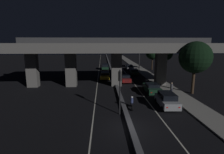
# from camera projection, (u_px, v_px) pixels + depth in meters

# --- Properties ---
(ground_plane) EXTENTS (200.00, 200.00, 0.00)m
(ground_plane) POSITION_uv_depth(u_px,v_px,m) (130.00, 128.00, 15.31)
(ground_plane) COLOR black
(lane_line_left_inner) EXTENTS (0.12, 126.00, 0.00)m
(lane_line_left_inner) POSITION_uv_depth(u_px,v_px,m) (99.00, 69.00, 49.43)
(lane_line_left_inner) COLOR beige
(lane_line_left_inner) RESTS_ON ground_plane
(lane_line_right_inner) EXTENTS (0.12, 126.00, 0.00)m
(lane_line_right_inner) POSITION_uv_depth(u_px,v_px,m) (123.00, 69.00, 49.79)
(lane_line_right_inner) COLOR beige
(lane_line_right_inner) RESTS_ON ground_plane
(median_divider) EXTENTS (0.50, 126.00, 0.31)m
(median_divider) POSITION_uv_depth(u_px,v_px,m) (111.00, 69.00, 49.58)
(median_divider) COLOR #4C4C51
(median_divider) RESTS_ON ground_plane
(sidewalk_right) EXTENTS (2.92, 126.00, 0.14)m
(sidewalk_right) POSITION_uv_depth(u_px,v_px,m) (146.00, 73.00, 43.18)
(sidewalk_right) COLOR gray
(sidewalk_right) RESTS_ON ground_plane
(elevated_overpass) EXTENTS (32.60, 10.08, 8.22)m
(elevated_overpass) POSITION_uv_depth(u_px,v_px,m) (114.00, 50.00, 29.47)
(elevated_overpass) COLOR #5B5956
(elevated_overpass) RESTS_ON ground_plane
(traffic_light_left_of_median) EXTENTS (0.30, 0.49, 4.72)m
(traffic_light_left_of_median) POSITION_uv_depth(u_px,v_px,m) (120.00, 84.00, 17.78)
(traffic_light_left_of_median) COLOR black
(traffic_light_left_of_median) RESTS_ON ground_plane
(street_lamp) EXTENTS (2.52, 0.32, 7.02)m
(street_lamp) POSITION_uv_depth(u_px,v_px,m) (138.00, 55.00, 46.27)
(street_lamp) COLOR #2D2D30
(street_lamp) RESTS_ON ground_plane
(car_silver_lead) EXTENTS (2.14, 4.30, 1.68)m
(car_silver_lead) POSITION_uv_depth(u_px,v_px,m) (167.00, 100.00, 20.26)
(car_silver_lead) COLOR gray
(car_silver_lead) RESTS_ON ground_plane
(car_dark_green_second) EXTENTS (2.08, 4.44, 1.53)m
(car_dark_green_second) POSITION_uv_depth(u_px,v_px,m) (152.00, 88.00, 25.77)
(car_dark_green_second) COLOR black
(car_dark_green_second) RESTS_ON ground_plane
(car_dark_red_third) EXTENTS (1.86, 4.10, 1.41)m
(car_dark_red_third) POSITION_uv_depth(u_px,v_px,m) (126.00, 78.00, 33.16)
(car_dark_red_third) COLOR #591414
(car_dark_red_third) RESTS_ON ground_plane
(car_dark_green_fourth) EXTENTS (2.03, 4.41, 1.44)m
(car_dark_green_fourth) POSITION_uv_depth(u_px,v_px,m) (134.00, 72.00, 40.74)
(car_dark_green_fourth) COLOR black
(car_dark_green_fourth) RESTS_ON ground_plane
(car_silver_fifth) EXTENTS (1.97, 4.57, 1.45)m
(car_silver_fifth) POSITION_uv_depth(u_px,v_px,m) (129.00, 67.00, 48.46)
(car_silver_fifth) COLOR gray
(car_silver_fifth) RESTS_ON ground_plane
(car_taxi_yellow_lead_oncoming) EXTENTS (2.19, 4.63, 1.49)m
(car_taxi_yellow_lead_oncoming) POSITION_uv_depth(u_px,v_px,m) (105.00, 76.00, 35.95)
(car_taxi_yellow_lead_oncoming) COLOR gold
(car_taxi_yellow_lead_oncoming) RESTS_ON ground_plane
(car_dark_green_second_oncoming) EXTENTS (2.07, 4.68, 1.56)m
(car_dark_green_second_oncoming) POSITION_uv_depth(u_px,v_px,m) (105.00, 67.00, 49.18)
(car_dark_green_second_oncoming) COLOR black
(car_dark_green_second_oncoming) RESTS_ON ground_plane
(motorcycle_black_filtering_near) EXTENTS (0.34, 1.96, 1.45)m
(motorcycle_black_filtering_near) POSITION_uv_depth(u_px,v_px,m) (132.00, 103.00, 19.80)
(motorcycle_black_filtering_near) COLOR black
(motorcycle_black_filtering_near) RESTS_ON ground_plane
(pedestrian_on_sidewalk) EXTENTS (0.36, 0.36, 1.67)m
(pedestrian_on_sidewalk) POSITION_uv_depth(u_px,v_px,m) (171.00, 88.00, 25.01)
(pedestrian_on_sidewalk) COLOR black
(pedestrian_on_sidewalk) RESTS_ON sidewalk_right
(roadside_tree_kerbside_near) EXTENTS (4.54, 4.54, 7.62)m
(roadside_tree_kerbside_near) POSITION_uv_depth(u_px,v_px,m) (195.00, 57.00, 24.81)
(roadside_tree_kerbside_near) COLOR #38281C
(roadside_tree_kerbside_near) RESTS_ON ground_plane
(roadside_tree_kerbside_mid) EXTENTS (3.03, 3.03, 6.57)m
(roadside_tree_kerbside_mid) POSITION_uv_depth(u_px,v_px,m) (166.00, 54.00, 38.75)
(roadside_tree_kerbside_mid) COLOR #2D2116
(roadside_tree_kerbside_mid) RESTS_ON ground_plane
(roadside_tree_kerbside_far) EXTENTS (3.84, 3.84, 6.69)m
(roadside_tree_kerbside_far) POSITION_uv_depth(u_px,v_px,m) (153.00, 53.00, 48.01)
(roadside_tree_kerbside_far) COLOR #2D2116
(roadside_tree_kerbside_far) RESTS_ON ground_plane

